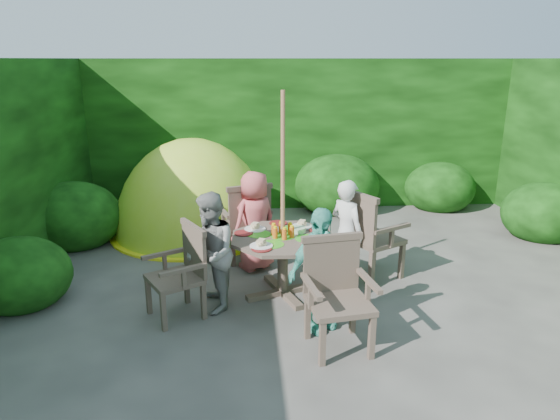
{
  "coord_description": "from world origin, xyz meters",
  "views": [
    {
      "loc": [
        -0.96,
        -4.79,
        2.49
      ],
      "look_at": [
        -0.57,
        0.6,
        0.85
      ],
      "focal_mm": 32.0,
      "sensor_mm": 36.0,
      "label": 1
    }
  ],
  "objects": [
    {
      "name": "garden_chair_right",
      "position": [
        0.46,
        0.57,
        0.55
      ],
      "size": [
        0.77,
        0.8,
        1.02
      ],
      "rotation": [
        0.0,
        0.0,
        2.07
      ],
      "color": "#45372D",
      "rests_on": "ground"
    },
    {
      "name": "dome_tent",
      "position": [
        -1.74,
        2.38,
        0.0
      ],
      "size": [
        2.65,
        2.65,
        2.8
      ],
      "rotation": [
        0.0,
        0.0,
        -0.17
      ],
      "color": "#B7DD2A",
      "rests_on": "ground"
    },
    {
      "name": "patio_table",
      "position": [
        -0.57,
        0.2,
        0.57
      ],
      "size": [
        1.5,
        1.5,
        0.81
      ],
      "rotation": [
        0.0,
        0.0,
        0.36
      ],
      "color": "#45372D",
      "rests_on": "ground"
    },
    {
      "name": "child_left",
      "position": [
        -1.32,
        -0.08,
        0.62
      ],
      "size": [
        0.57,
        0.67,
        1.24
      ],
      "primitive_type": "imported",
      "rotation": [
        0.0,
        0.0,
        -1.4
      ],
      "color": "gray",
      "rests_on": "ground"
    },
    {
      "name": "child_back",
      "position": [
        -0.85,
        0.95,
        0.61
      ],
      "size": [
        0.71,
        0.66,
        1.22
      ],
      "primitive_type": "imported",
      "rotation": [
        0.0,
        0.0,
        3.76
      ],
      "color": "#D05659",
      "rests_on": "ground"
    },
    {
      "name": "garden_chair_left",
      "position": [
        -1.61,
        -0.17,
        0.48
      ],
      "size": [
        0.67,
        0.7,
        0.9
      ],
      "rotation": [
        0.0,
        0.0,
        -1.06
      ],
      "color": "#45372D",
      "rests_on": "ground"
    },
    {
      "name": "garden_chair_back",
      "position": [
        -0.96,
        1.22,
        0.53
      ],
      "size": [
        0.73,
        0.68,
        0.99
      ],
      "rotation": [
        0.0,
        0.0,
        3.46
      ],
      "color": "#45372D",
      "rests_on": "ground"
    },
    {
      "name": "hedge_enclosure",
      "position": [
        0.0,
        1.33,
        1.25
      ],
      "size": [
        9.0,
        9.0,
        2.5
      ],
      "color": "black",
      "rests_on": "ground"
    },
    {
      "name": "child_right",
      "position": [
        0.18,
        0.48,
        0.61
      ],
      "size": [
        0.49,
        0.53,
        1.22
      ],
      "primitive_type": "imported",
      "rotation": [
        0.0,
        0.0,
        2.19
      ],
      "color": "silver",
      "rests_on": "ground"
    },
    {
      "name": "ground",
      "position": [
        0.0,
        0.0,
        0.0
      ],
      "size": [
        60.0,
        60.0,
        0.0
      ],
      "primitive_type": "plane",
      "color": "#423F3B",
      "rests_on": "ground"
    },
    {
      "name": "parasol_pole",
      "position": [
        -0.57,
        0.2,
        1.1
      ],
      "size": [
        0.06,
        0.06,
        2.2
      ],
      "primitive_type": "cylinder",
      "rotation": [
        0.0,
        0.0,
        0.36
      ],
      "color": "#925E3A",
      "rests_on": "ground"
    },
    {
      "name": "child_front",
      "position": [
        -0.29,
        -0.55,
        0.61
      ],
      "size": [
        0.75,
        0.65,
        1.21
      ],
      "primitive_type": "imported",
      "rotation": [
        0.0,
        0.0,
        0.61
      ],
      "color": "#52BFAA",
      "rests_on": "ground"
    },
    {
      "name": "garden_chair_front",
      "position": [
        -0.17,
        -0.82,
        0.51
      ],
      "size": [
        0.65,
        0.59,
        0.96
      ],
      "rotation": [
        0.0,
        0.0,
        0.16
      ],
      "color": "#45372D",
      "rests_on": "ground"
    }
  ]
}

